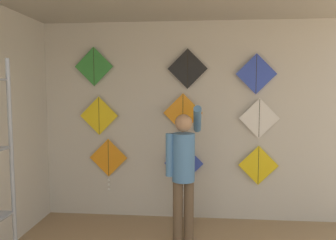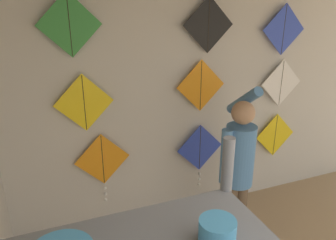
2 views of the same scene
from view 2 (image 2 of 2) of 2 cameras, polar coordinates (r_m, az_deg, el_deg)
The scene contains 11 objects.
back_panel at distance 3.56m, azimuth 4.66°, elevation 4.26°, with size 4.76×0.06×2.80m, color beige.
shopkeeper at distance 3.11m, azimuth 12.07°, elevation -7.80°, with size 0.42×0.61×1.67m.
kite_0 at distance 3.39m, azimuth -11.28°, elevation -7.36°, with size 0.55×0.04×0.76m.
kite_1 at distance 3.73m, azimuth 5.55°, elevation -5.40°, with size 0.55×0.04×0.76m.
kite_2 at distance 4.25m, azimuth 18.14°, elevation -2.51°, with size 0.55×0.01×0.55m.
kite_3 at distance 3.13m, azimuth -14.39°, elevation 2.89°, with size 0.55×0.01×0.55m.
kite_4 at distance 3.46m, azimuth 5.73°, elevation 5.94°, with size 0.55×0.01×0.55m.
kite_5 at distance 4.05m, azimuth 19.11°, elevation 6.10°, with size 0.55×0.01×0.55m.
kite_6 at distance 2.99m, azimuth -16.79°, elevation 15.60°, with size 0.55×0.01×0.55m.
kite_7 at distance 3.39m, azimuth 7.06°, elevation 16.12°, with size 0.55×0.01×0.55m.
kite_8 at distance 3.92m, azimuth 19.52°, elevation 14.62°, with size 0.55×0.01×0.55m.
Camera 2 is at (-1.52, 0.72, 2.39)m, focal length 35.00 mm.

